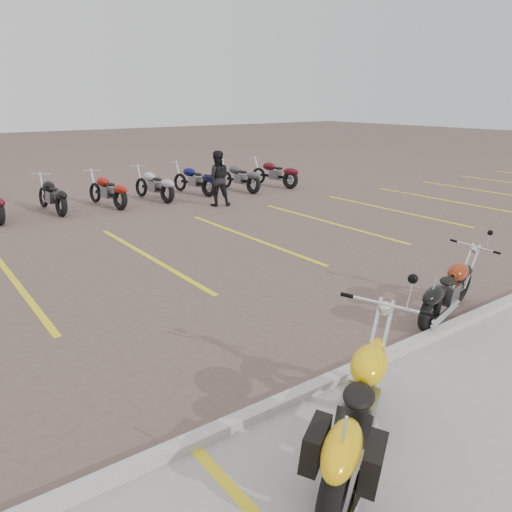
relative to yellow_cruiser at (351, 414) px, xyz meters
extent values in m
plane|color=brown|center=(1.15, 3.03, -0.50)|extent=(100.00, 100.00, 0.00)
cube|color=#ADAAA3|center=(1.15, 1.03, -0.44)|extent=(60.00, 0.18, 0.12)
torus|color=black|center=(0.77, 0.49, -0.15)|extent=(0.67, 0.48, 0.71)
torus|color=black|center=(-0.66, -0.42, -0.15)|extent=(0.74, 0.56, 0.76)
cube|color=black|center=(0.06, 0.04, -0.08)|extent=(1.27, 0.87, 0.11)
cube|color=slate|center=(0.01, 0.01, -0.02)|extent=(0.56, 0.52, 0.37)
ellipsoid|color=yellow|center=(0.32, 0.20, 0.31)|extent=(0.72, 0.64, 0.33)
ellipsoid|color=black|center=(-0.11, -0.07, 0.27)|extent=(0.51, 0.47, 0.13)
torus|color=black|center=(4.32, 1.59, -0.21)|extent=(0.59, 0.23, 0.59)
torus|color=black|center=(2.97, 1.26, -0.21)|extent=(0.64, 0.30, 0.62)
cube|color=black|center=(3.64, 1.42, -0.16)|extent=(1.16, 0.38, 0.09)
cube|color=slate|center=(3.60, 1.41, -0.10)|extent=(0.43, 0.35, 0.31)
ellipsoid|color=black|center=(3.89, 1.48, 0.17)|extent=(0.58, 0.40, 0.27)
ellipsoid|color=black|center=(3.49, 1.39, 0.13)|extent=(0.40, 0.31, 0.11)
imported|color=black|center=(5.27, 10.81, 0.38)|extent=(1.05, 0.97, 1.75)
camera|label=1|loc=(-3.09, -2.70, 2.82)|focal=35.00mm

